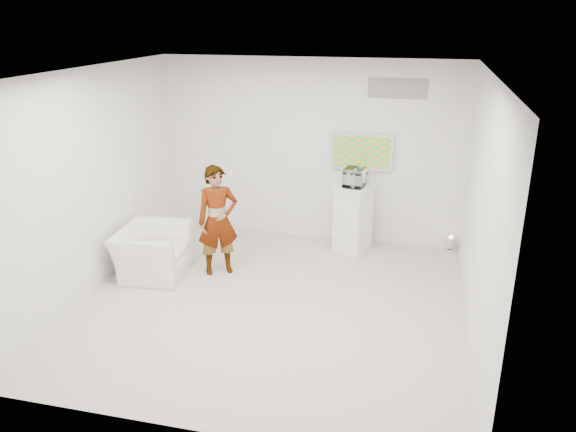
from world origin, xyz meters
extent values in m
cube|color=beige|center=(0.00, 0.00, 0.01)|extent=(5.00, 5.00, 0.01)
cube|color=#2F3032|center=(0.00, 0.00, 3.00)|extent=(5.00, 5.00, 0.01)
cube|color=silver|center=(0.00, 2.50, 1.50)|extent=(5.00, 0.01, 3.00)
cube|color=silver|center=(0.00, -2.50, 1.50)|extent=(5.00, 0.01, 3.00)
cube|color=silver|center=(-2.50, 0.00, 1.50)|extent=(0.01, 5.00, 3.00)
cube|color=silver|center=(2.50, 0.00, 1.50)|extent=(0.01, 5.00, 3.00)
cube|color=silver|center=(0.85, 2.45, 1.55)|extent=(1.00, 0.08, 0.60)
cube|color=gray|center=(1.35, 2.49, 2.55)|extent=(0.90, 0.02, 0.30)
imported|color=white|center=(-1.01, 0.77, 0.81)|extent=(0.71, 0.64, 1.63)
imported|color=white|center=(-1.93, 0.48, 0.35)|extent=(1.04, 1.16, 0.70)
cube|color=white|center=(0.80, 2.06, 0.54)|extent=(0.68, 0.68, 1.07)
cylinder|color=white|center=(2.36, 2.36, 0.13)|extent=(0.19, 0.19, 0.27)
cube|color=white|center=(0.80, 2.06, 1.22)|extent=(0.36, 0.36, 0.30)
cube|color=white|center=(0.80, 2.06, 1.17)|extent=(0.05, 0.15, 0.20)
cube|color=white|center=(-0.87, 1.03, 1.46)|extent=(0.06, 0.13, 0.03)
camera|label=1|loc=(1.78, -6.38, 3.64)|focal=35.00mm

